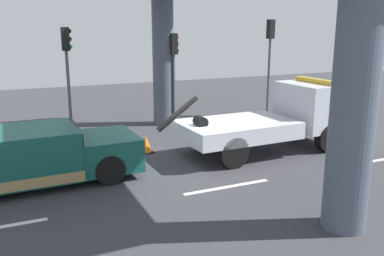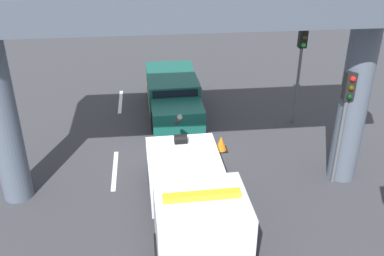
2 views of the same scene
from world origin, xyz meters
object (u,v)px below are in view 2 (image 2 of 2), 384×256
(traffic_light_near, at_px, (301,54))
(towed_van_green, at_px, (173,95))
(traffic_light_far, at_px, (346,105))
(traffic_cone_orange, at_px, (221,144))
(tow_truck_white, at_px, (194,200))

(traffic_light_near, bearing_deg, towed_van_green, -109.15)
(towed_van_green, height_order, traffic_light_far, traffic_light_far)
(towed_van_green, bearing_deg, traffic_light_near, 70.85)
(traffic_light_far, relative_size, traffic_cone_orange, 6.70)
(tow_truck_white, xyz_separation_m, traffic_light_far, (-2.11, 5.09, 1.75))
(traffic_cone_orange, bearing_deg, towed_van_green, -156.92)
(traffic_cone_orange, bearing_deg, traffic_light_far, 54.34)
(towed_van_green, xyz_separation_m, traffic_cone_orange, (3.75, 1.60, -0.49))
(tow_truck_white, relative_size, traffic_light_near, 1.70)
(tow_truck_white, relative_size, traffic_cone_orange, 12.09)
(towed_van_green, xyz_separation_m, traffic_light_near, (1.78, 5.12, 2.35))
(tow_truck_white, bearing_deg, traffic_cone_orange, 161.25)
(towed_van_green, relative_size, traffic_light_near, 1.22)
(traffic_light_far, bearing_deg, traffic_cone_orange, -125.66)
(traffic_light_far, xyz_separation_m, traffic_cone_orange, (-2.53, -3.52, -2.66))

